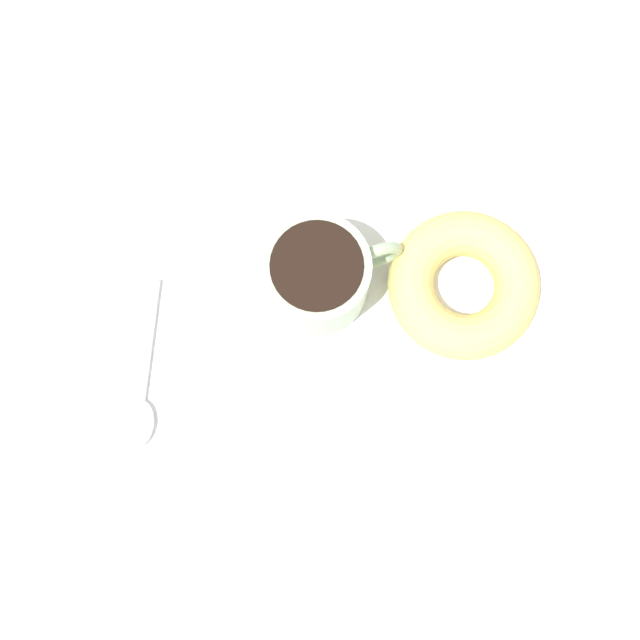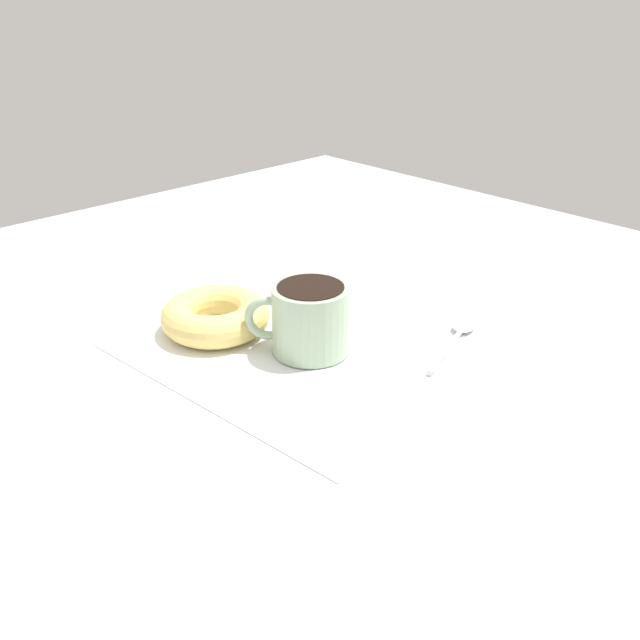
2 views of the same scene
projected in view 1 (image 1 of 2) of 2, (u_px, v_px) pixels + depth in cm
name	position (u px, v px, depth cm)	size (l,w,h in cm)	color
ground_plane	(325.00, 315.00, 70.33)	(120.00, 120.00, 2.00)	#B2BCC6
napkin	(320.00, 325.00, 69.02)	(33.61, 33.61, 0.30)	white
coffee_cup	(319.00, 275.00, 65.79)	(9.16, 8.87, 7.06)	#9EB793
donut	(464.00, 285.00, 67.63)	(11.60, 11.60, 3.49)	#E5C66B
spoon	(141.00, 400.00, 67.45)	(5.54, 12.73, 0.90)	silver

